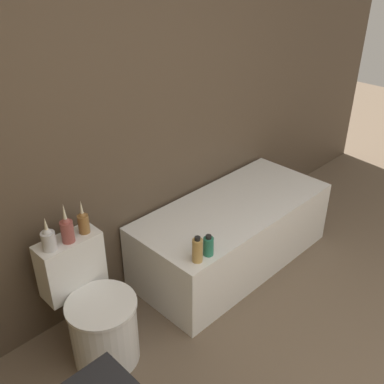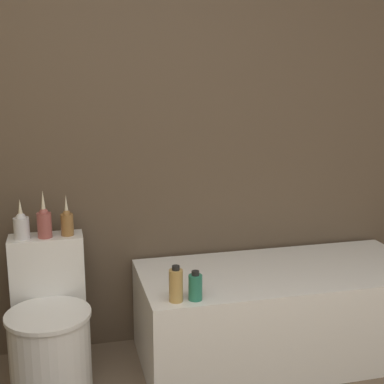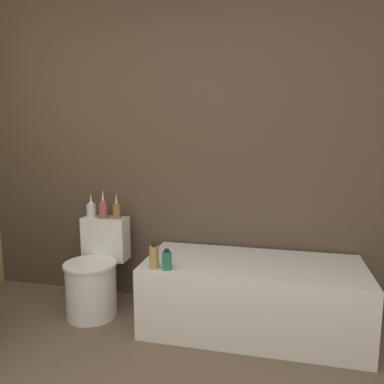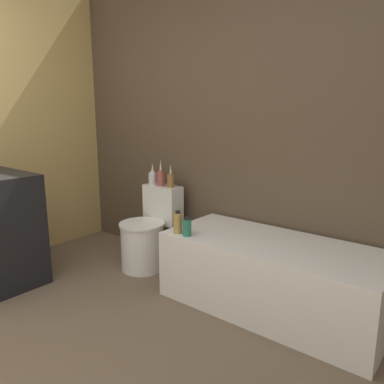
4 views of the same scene
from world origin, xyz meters
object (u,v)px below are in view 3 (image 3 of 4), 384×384
at_px(vase_bronze, 117,210).
at_px(shampoo_bottle_tall, 154,257).
at_px(bathtub, 252,295).
at_px(toilet, 95,276).
at_px(vase_gold, 91,209).
at_px(shampoo_bottle_short, 167,260).
at_px(vase_silver, 103,208).

bearing_deg(vase_bronze, shampoo_bottle_tall, -43.61).
bearing_deg(bathtub, toilet, -179.48).
height_order(vase_gold, shampoo_bottle_tall, vase_gold).
relative_size(vase_gold, shampoo_bottle_tall, 1.17).
relative_size(bathtub, shampoo_bottle_short, 10.94).
height_order(vase_bronze, shampoo_bottle_short, vase_bronze).
xyz_separation_m(vase_gold, shampoo_bottle_short, (0.77, -0.44, -0.22)).
bearing_deg(shampoo_bottle_tall, vase_bronze, 136.39).
bearing_deg(vase_gold, shampoo_bottle_short, -29.62).
xyz_separation_m(vase_silver, vase_bronze, (0.11, 0.01, -0.01)).
xyz_separation_m(toilet, vase_bronze, (0.11, 0.19, 0.49)).
height_order(toilet, vase_bronze, vase_bronze).
height_order(bathtub, vase_silver, vase_silver).
distance_m(vase_gold, shampoo_bottle_short, 0.91).
distance_m(toilet, vase_silver, 0.53).
relative_size(bathtub, toilet, 2.13).
bearing_deg(vase_silver, bathtub, -7.92).
bearing_deg(vase_bronze, vase_silver, -173.54).
relative_size(vase_silver, shampoo_bottle_short, 1.72).
height_order(toilet, vase_gold, vase_gold).
bearing_deg(shampoo_bottle_short, vase_silver, 146.89).
distance_m(toilet, shampoo_bottle_tall, 0.68).
distance_m(vase_gold, vase_silver, 0.11).
bearing_deg(shampoo_bottle_tall, shampoo_bottle_short, -2.38).
relative_size(vase_gold, shampoo_bottle_short, 1.45).
bearing_deg(vase_bronze, bathtub, -9.33).
bearing_deg(vase_gold, vase_bronze, 1.46).
bearing_deg(vase_silver, shampoo_bottle_tall, -36.81).
bearing_deg(shampoo_bottle_short, vase_gold, 150.38).
relative_size(toilet, vase_silver, 2.98).
bearing_deg(toilet, vase_silver, 90.00).
height_order(vase_gold, shampoo_bottle_short, vase_gold).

